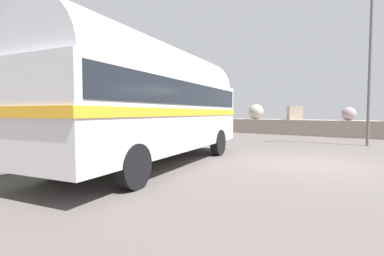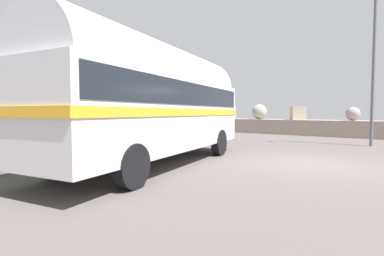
{
  "view_description": "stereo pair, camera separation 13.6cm",
  "coord_description": "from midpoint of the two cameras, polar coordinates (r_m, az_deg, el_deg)",
  "views": [
    {
      "loc": [
        2.44,
        -9.2,
        1.61
      ],
      "look_at": [
        -2.64,
        -2.7,
        1.17
      ],
      "focal_mm": 26.49,
      "sensor_mm": 36.0,
      "label": 1
    },
    {
      "loc": [
        2.54,
        -9.12,
        1.61
      ],
      "look_at": [
        -2.64,
        -2.7,
        1.17
      ],
      "focal_mm": 26.49,
      "sensor_mm": 36.0,
      "label": 2
    }
  ],
  "objects": [
    {
      "name": "lamp_post",
      "position": [
        16.03,
        31.93,
        11.81
      ],
      "size": [
        0.44,
        1.03,
        7.5
      ],
      "color": "#5B5B60",
      "rests_on": "ground"
    },
    {
      "name": "ground",
      "position": [
        9.63,
        22.61,
        -6.72
      ],
      "size": [
        32.0,
        26.0,
        0.02
      ],
      "color": "#524B49"
    },
    {
      "name": "breakwater",
      "position": [
        21.16,
        30.74,
        0.2
      ],
      "size": [
        31.36,
        1.97,
        2.39
      ],
      "color": "gray",
      "rests_on": "ground"
    },
    {
      "name": "vintage_coach",
      "position": [
        8.74,
        -7.83,
        5.94
      ],
      "size": [
        4.31,
        8.9,
        3.7
      ],
      "rotation": [
        0.0,
        0.0,
        0.23
      ],
      "color": "black",
      "rests_on": "ground"
    },
    {
      "name": "second_coach",
      "position": [
        11.93,
        -25.43,
        4.91
      ],
      "size": [
        5.28,
        8.87,
        3.7
      ],
      "rotation": [
        0.0,
        0.0,
        0.36
      ],
      "color": "black",
      "rests_on": "ground"
    }
  ]
}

